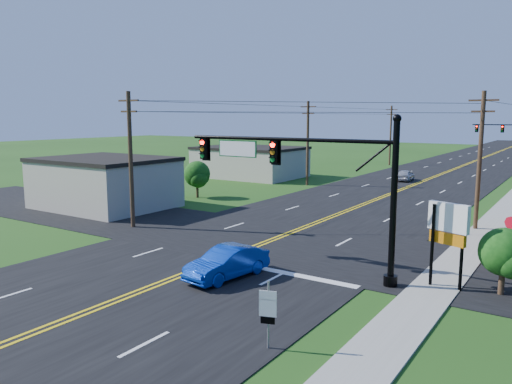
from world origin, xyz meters
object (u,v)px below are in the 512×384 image
Objects in this scene: stop_sign at (510,227)px; signal_mast_far at (508,134)px; signal_mast_main at (302,173)px; route_sign at (268,310)px; blue_car at (227,263)px.

signal_mast_far is at bearing 120.45° from stop_sign.
signal_mast_far is at bearing 89.92° from signal_mast_main.
route_sign is 1.12× the size of stop_sign.
signal_mast_far is 4.84× the size of route_sign.
signal_mast_far reaches higher than blue_car.
signal_mast_main is at bearing -90.08° from signal_mast_far.
signal_mast_main is at bearing 63.15° from blue_car.
signal_mast_main is 2.62× the size of blue_car.
signal_mast_far is 63.63m from stop_sign.
route_sign is (3.06, -80.02, -3.22)m from signal_mast_far.
signal_mast_main is at bearing -108.78° from stop_sign.
signal_mast_main is at bearing 93.29° from route_sign.
stop_sign is at bearing -82.80° from signal_mast_far.
signal_mast_main is 5.56× the size of stop_sign.
blue_car is 15.79m from stop_sign.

